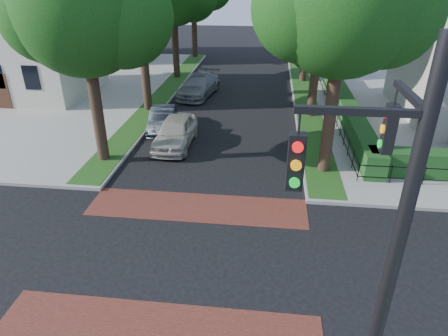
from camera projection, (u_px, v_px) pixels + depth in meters
The scene contains 15 objects.
ground at pixel (181, 257), 13.68m from camera, with size 120.00×120.00×0.00m, color black.
crosswalk_far at pixel (197, 207), 16.52m from camera, with size 9.00×2.20×0.01m, color maroon.
crosswalk_near at pixel (157, 333), 10.84m from camera, with size 9.00×2.20×0.01m, color maroon.
grass_strip_ne at pixel (305, 97), 29.99m from camera, with size 1.60×29.80×0.02m, color #164112.
grass_strip_nw at pixel (165, 92), 31.09m from camera, with size 1.60×29.80×0.02m, color #164112.
tree_right_near at pixel (346, 2), 16.08m from camera, with size 7.75×6.67×10.66m.
tree_left_near at pixel (86, 9), 17.36m from camera, with size 7.50×6.45×10.20m.
hedge_main_road at pixel (346, 107), 25.85m from camera, with size 1.00×18.00×1.20m, color #174419.
fence_main_road at pixel (333, 109), 26.00m from camera, with size 0.06×18.00×0.90m, color black, non-canonical shape.
house_left_near at pixel (21, 26), 28.95m from camera, with size 10.00×9.00×10.14m.
house_left_far at pixel (97, 8), 41.36m from camera, with size 10.00×9.00×10.14m.
traffic_signal at pixel (384, 229), 7.14m from camera, with size 2.17×2.00×8.00m.
parked_car_front at pixel (175, 132), 21.90m from camera, with size 1.88×4.68×1.59m, color beige.
parked_car_middle at pixel (163, 119), 24.10m from camera, with size 1.43×4.10×1.35m, color black.
parked_car_rear at pixel (199, 86), 30.48m from camera, with size 2.20×5.41×1.57m, color gray.
Camera 1 is at (2.71, -10.58, 8.92)m, focal length 32.00 mm.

